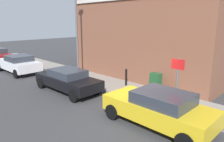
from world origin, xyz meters
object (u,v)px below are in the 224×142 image
Objects in this scene: car_white at (19,64)px; bollard_near_cabinet at (126,77)px; car_black at (68,80)px; utility_cabinet at (155,84)px; car_yellow at (159,108)px; street_sign at (177,77)px; lamppost at (77,31)px.

car_white is 9.06m from bollard_near_cabinet.
car_black is 4.95m from utility_cabinet.
street_sign is at bearing -85.78° from car_yellow.
car_yellow is 1.86× the size of street_sign.
car_yellow is at bearing -145.11° from utility_cabinet.
street_sign reaches higher than car_black.
utility_cabinet is at bearing -147.13° from car_black.
lamppost is at bearing 91.70° from utility_cabinet.
car_yellow reaches higher than car_black.
car_yellow reaches higher than bollard_near_cabinet.
utility_cabinet is (2.67, 1.86, -0.06)m from car_yellow.
car_black is at bearing 1.47° from car_yellow.
bollard_near_cabinet is 0.45× the size of street_sign.
bollard_near_cabinet is (2.93, -8.58, -0.03)m from car_white.
lamppost is (0.95, 8.30, 1.64)m from street_sign.
lamppost is (2.47, 8.39, 2.56)m from car_yellow.
utility_cabinet is (2.74, -4.12, -0.01)m from car_black.
utility_cabinet reaches higher than bollard_near_cabinet.
car_white is at bearing 97.72° from street_sign.
street_sign is (1.53, 0.09, 0.92)m from car_yellow.
street_sign reaches higher than car_yellow.
car_yellow is 0.75× the size of lamppost.
car_yellow reaches higher than utility_cabinet.
utility_cabinet is 0.20× the size of lamppost.
car_yellow is at bearing -106.41° from lamppost.
car_yellow is 3.73× the size of utility_cabinet.
utility_cabinet is 1.11× the size of bollard_near_cabinet.
bollard_near_cabinet is (0.10, 2.13, 0.02)m from utility_cabinet.
car_white reaches higher than bollard_near_cabinet.
bollard_near_cabinet is (2.77, 3.99, -0.03)m from car_yellow.
car_yellow is 1.79m from street_sign.
car_black is (-0.08, 5.98, -0.05)m from car_yellow.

